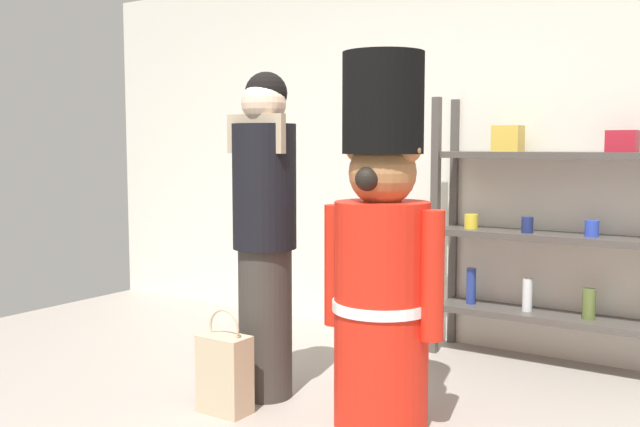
{
  "coord_description": "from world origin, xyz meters",
  "views": [
    {
      "loc": [
        1.91,
        -2.39,
        1.34
      ],
      "look_at": [
        -0.05,
        0.58,
        1.0
      ],
      "focal_mm": 40.56,
      "sensor_mm": 36.0,
      "label": 1
    }
  ],
  "objects_px": {
    "merchandise_shelf": "(559,231)",
    "shopping_bag": "(225,373)",
    "teddy_bear_guard": "(382,258)",
    "person_shopper": "(265,227)"
  },
  "relations": [
    {
      "from": "merchandise_shelf",
      "to": "shopping_bag",
      "type": "height_order",
      "value": "merchandise_shelf"
    },
    {
      "from": "teddy_bear_guard",
      "to": "shopping_bag",
      "type": "relative_size",
      "value": 3.33
    },
    {
      "from": "shopping_bag",
      "to": "teddy_bear_guard",
      "type": "bearing_deg",
      "value": 21.44
    },
    {
      "from": "teddy_bear_guard",
      "to": "shopping_bag",
      "type": "distance_m",
      "value": 0.99
    },
    {
      "from": "teddy_bear_guard",
      "to": "person_shopper",
      "type": "relative_size",
      "value": 1.03
    },
    {
      "from": "teddy_bear_guard",
      "to": "person_shopper",
      "type": "height_order",
      "value": "teddy_bear_guard"
    },
    {
      "from": "merchandise_shelf",
      "to": "shopping_bag",
      "type": "xyz_separation_m",
      "value": [
        -1.16,
        -1.7,
        -0.62
      ]
    },
    {
      "from": "merchandise_shelf",
      "to": "person_shopper",
      "type": "relative_size",
      "value": 0.95
    },
    {
      "from": "person_shopper",
      "to": "shopping_bag",
      "type": "xyz_separation_m",
      "value": [
        -0.02,
        -0.31,
        -0.7
      ]
    },
    {
      "from": "merchandise_shelf",
      "to": "person_shopper",
      "type": "distance_m",
      "value": 1.8
    }
  ]
}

